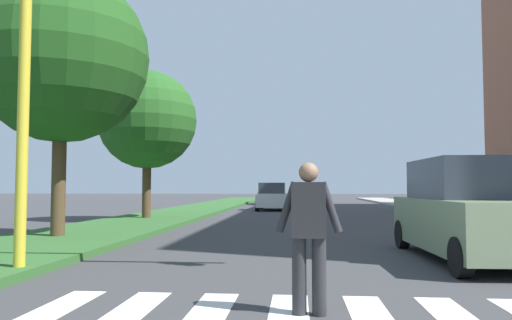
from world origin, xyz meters
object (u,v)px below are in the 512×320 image
pedestrian_performer (309,230)px  sedan_midblock (272,197)px  suv_crossing (470,212)px  sedan_distant (270,195)px  traffic_light_gantry (154,5)px  tree_mid (61,57)px  tree_far (147,120)px

pedestrian_performer → sedan_midblock: pedestrian_performer is taller
suv_crossing → sedan_midblock: size_ratio=1.14×
sedan_distant → sedan_midblock: bearing=-85.8°
traffic_light_gantry → sedan_midblock: traffic_light_gantry is taller
traffic_light_gantry → pedestrian_performer: traffic_light_gantry is taller
traffic_light_gantry → suv_crossing: 6.96m
tree_mid → suv_crossing: size_ratio=1.50×
sedan_distant → tree_mid: bearing=-98.2°
traffic_light_gantry → tree_far: bearing=107.9°
suv_crossing → traffic_light_gantry: bearing=-157.0°
pedestrian_performer → suv_crossing: suv_crossing is taller
traffic_light_gantry → sedan_distant: bearing=90.0°
tree_mid → tree_far: (-0.00, 7.47, -0.65)m
pedestrian_performer → sedan_distant: size_ratio=0.41×
tree_mid → suv_crossing: 10.60m
traffic_light_gantry → pedestrian_performer: (2.38, -1.95, -3.37)m
tree_mid → suv_crossing: tree_mid is taller
traffic_light_gantry → pedestrian_performer: 4.57m
tree_far → pedestrian_performer: bearing=-66.0°
tree_far → sedan_distant: 20.61m
suv_crossing → sedan_distant: size_ratio=1.12×
tree_far → sedan_distant: tree_far is taller
suv_crossing → sedan_distant: suv_crossing is taller
tree_mid → suv_crossing: (9.55, -2.41, -3.92)m
traffic_light_gantry → suv_crossing: size_ratio=1.62×
tree_far → sedan_midblock: 11.54m
suv_crossing → sedan_midblock: 20.43m
pedestrian_performer → suv_crossing: 5.39m
tree_mid → tree_far: size_ratio=1.15×
tree_far → traffic_light_gantry: 12.87m
tree_mid → pedestrian_performer: tree_mid is taller
tree_mid → pedestrian_performer: size_ratio=4.14×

